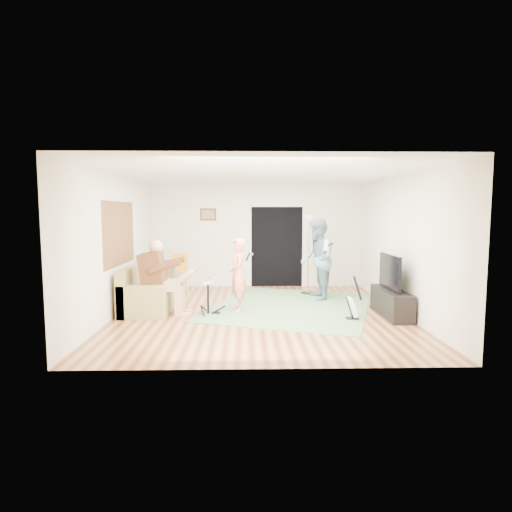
{
  "coord_description": "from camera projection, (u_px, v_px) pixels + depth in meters",
  "views": [
    {
      "loc": [
        -0.27,
        -8.22,
        1.99
      ],
      "look_at": [
        -0.07,
        0.3,
        1.09
      ],
      "focal_mm": 30.0,
      "sensor_mm": 36.0,
      "label": 1
    }
  ],
  "objects": [
    {
      "name": "microphone",
      "position": [
        248.0,
        257.0,
        8.46
      ],
      "size": [
        0.06,
        0.06,
        0.24
      ],
      "primitive_type": null,
      "color": "black",
      "rests_on": "singer"
    },
    {
      "name": "window_blinds",
      "position": [
        119.0,
        234.0,
        8.36
      ],
      "size": [
        0.0,
        2.05,
        2.05
      ],
      "primitive_type": "plane",
      "rotation": [
        1.57,
        0.0,
        1.57
      ],
      "color": "brown",
      "rests_on": "walls"
    },
    {
      "name": "guitar_spare",
      "position": [
        353.0,
        307.0,
        7.85
      ],
      "size": [
        0.29,
        0.26,
        0.81
      ],
      "color": "black",
      "rests_on": "floor"
    },
    {
      "name": "picture_frame",
      "position": [
        208.0,
        214.0,
        11.13
      ],
      "size": [
        0.42,
        0.03,
        0.32
      ],
      "primitive_type": "cube",
      "color": "#3F2314",
      "rests_on": "walls"
    },
    {
      "name": "area_rug",
      "position": [
        291.0,
        306.0,
        8.92
      ],
      "size": [
        4.08,
        4.44,
        0.02
      ],
      "primitive_type": "cube",
      "rotation": [
        0.0,
        0.0,
        -0.33
      ],
      "color": "#567B4B",
      "rests_on": "floor"
    },
    {
      "name": "tv_cabinet",
      "position": [
        391.0,
        303.0,
        8.13
      ],
      "size": [
        0.4,
        1.4,
        0.5
      ],
      "primitive_type": "cube",
      "color": "black",
      "rests_on": "floor"
    },
    {
      "name": "singer",
      "position": [
        238.0,
        275.0,
        8.49
      ],
      "size": [
        0.41,
        0.57,
        1.45
      ],
      "primitive_type": "imported",
      "rotation": [
        0.0,
        0.0,
        -1.44
      ],
      "color": "#FF836E",
      "rests_on": "floor"
    },
    {
      "name": "guitarist",
      "position": [
        317.0,
        259.0,
        9.55
      ],
      "size": [
        0.73,
        0.92,
        1.83
      ],
      "primitive_type": "imported",
      "rotation": [
        0.0,
        0.0,
        -1.53
      ],
      "color": "slate",
      "rests_on": "floor"
    },
    {
      "name": "walls",
      "position": [
        260.0,
        244.0,
        8.24
      ],
      "size": [
        5.5,
        6.0,
        2.7
      ],
      "primitive_type": null,
      "color": "beige",
      "rests_on": "floor"
    },
    {
      "name": "television",
      "position": [
        390.0,
        272.0,
        8.07
      ],
      "size": [
        0.06,
        1.05,
        0.65
      ],
      "primitive_type": "cube",
      "color": "black",
      "rests_on": "tv_cabinet"
    },
    {
      "name": "doorway",
      "position": [
        277.0,
        247.0,
        11.26
      ],
      "size": [
        2.1,
        0.0,
        2.1
      ],
      "primitive_type": "plane",
      "rotation": [
        1.57,
        0.0,
        0.0
      ],
      "color": "black",
      "rests_on": "walls"
    },
    {
      "name": "dining_chair",
      "position": [
        180.0,
        279.0,
        10.43
      ],
      "size": [
        0.46,
        0.48,
        0.94
      ],
      "rotation": [
        0.0,
        0.0,
        0.18
      ],
      "color": "beige",
      "rests_on": "floor"
    },
    {
      "name": "sofa",
      "position": [
        148.0,
        293.0,
        8.86
      ],
      "size": [
        0.9,
        2.19,
        0.89
      ],
      "color": "#99864C",
      "rests_on": "floor"
    },
    {
      "name": "drum_kit",
      "position": [
        208.0,
        298.0,
        8.24
      ],
      "size": [
        0.39,
        0.7,
        0.72
      ],
      "color": "black",
      "rests_on": "floor"
    },
    {
      "name": "drummer",
      "position": [
        163.0,
        286.0,
        8.2
      ],
      "size": [
        0.94,
        0.53,
        1.45
      ],
      "color": "#583218",
      "rests_on": "sofa"
    },
    {
      "name": "torchiere_lamp",
      "position": [
        308.0,
        240.0,
        10.18
      ],
      "size": [
        0.34,
        0.34,
        1.88
      ],
      "color": "black",
      "rests_on": "floor"
    },
    {
      "name": "ceiling",
      "position": [
        260.0,
        173.0,
        8.1
      ],
      "size": [
        6.0,
        6.0,
        0.0
      ],
      "primitive_type": "plane",
      "rotation": [
        3.14,
        0.0,
        0.0
      ],
      "color": "white",
      "rests_on": "walls"
    },
    {
      "name": "floor",
      "position": [
        260.0,
        313.0,
        8.38
      ],
      "size": [
        6.0,
        6.0,
        0.0
      ],
      "primitive_type": "plane",
      "color": "brown",
      "rests_on": "ground"
    },
    {
      "name": "guitar_held",
      "position": [
        327.0,
        245.0,
        9.52
      ],
      "size": [
        0.32,
        0.6,
        0.26
      ],
      "primitive_type": null,
      "rotation": [
        0.0,
        0.0,
        -0.35
      ],
      "color": "white",
      "rests_on": "guitarist"
    }
  ]
}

